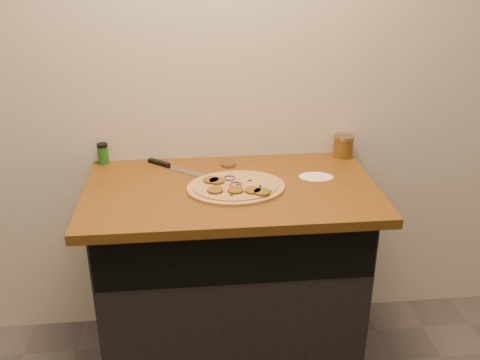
{
  "coord_description": "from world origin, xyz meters",
  "views": [
    {
      "loc": [
        -0.16,
        -0.57,
        1.83
      ],
      "look_at": [
        0.03,
        1.37,
        0.95
      ],
      "focal_mm": 40.0,
      "sensor_mm": 36.0,
      "label": 1
    }
  ],
  "objects": [
    {
      "name": "pizza",
      "position": [
        0.02,
        1.39,
        0.91
      ],
      "size": [
        0.42,
        0.42,
        0.03
      ],
      "color": "tan",
      "rests_on": "countertop"
    },
    {
      "name": "salsa_jar",
      "position": [
        0.55,
        1.7,
        0.95
      ],
      "size": [
        0.09,
        0.09,
        0.1
      ],
      "color": "#9F1A0F",
      "rests_on": "countertop"
    },
    {
      "name": "mason_jar_lid",
      "position": [
        0.01,
        1.64,
        0.91
      ],
      "size": [
        0.08,
        0.08,
        0.01
      ],
      "primitive_type": "cylinder",
      "rotation": [
        0.0,
        0.0,
        -0.18
      ],
      "color": "#957E56",
      "rests_on": "countertop"
    },
    {
      "name": "chefs_knife",
      "position": [
        -0.25,
        1.64,
        0.91
      ],
      "size": [
        0.26,
        0.22,
        0.02
      ],
      "color": "#B7BAC1",
      "rests_on": "countertop"
    },
    {
      "name": "countertop",
      "position": [
        0.0,
        1.42,
        0.88
      ],
      "size": [
        1.2,
        0.7,
        0.04
      ],
      "primitive_type": "cube",
      "color": "brown",
      "rests_on": "cabinet"
    },
    {
      "name": "flour_spill",
      "position": [
        0.37,
        1.48,
        0.9
      ],
      "size": [
        0.16,
        0.16,
        0.0
      ],
      "primitive_type": "cylinder",
      "rotation": [
        0.0,
        0.0,
        -0.13
      ],
      "color": "white",
      "rests_on": "countertop"
    },
    {
      "name": "cabinet",
      "position": [
        0.0,
        1.45,
        0.43
      ],
      "size": [
        1.1,
        0.6,
        0.86
      ],
      "primitive_type": "cube",
      "color": "black",
      "rests_on": "ground"
    },
    {
      "name": "room_shell",
      "position": [
        0.0,
        0.0,
        1.7
      ],
      "size": [
        4.02,
        3.52,
        2.71
      ],
      "color": "beige",
      "rests_on": "ground"
    },
    {
      "name": "spice_shaker",
      "position": [
        -0.55,
        1.72,
        0.95
      ],
      "size": [
        0.05,
        0.05,
        0.1
      ],
      "color": "#1F5F1E",
      "rests_on": "countertop"
    }
  ]
}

